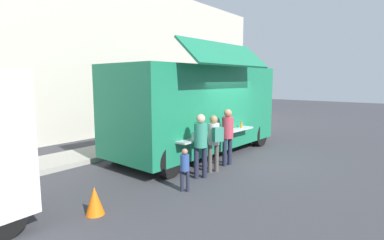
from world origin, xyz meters
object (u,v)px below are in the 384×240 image
Objects in this scene: food_truck_main at (198,107)px; traffic_cone_orange at (95,201)px; customer_mid_with_backpack at (214,138)px; trash_bin at (209,122)px; customer_front_ordering at (228,132)px; customer_rear_waiting at (201,140)px; child_near_queue at (185,166)px.

traffic_cone_orange is (-5.06, -1.32, -1.36)m from food_truck_main.
customer_mid_with_backpack is at bearing -5.20° from traffic_cone_orange.
food_truck_main is 4.81m from trash_bin.
customer_front_ordering reaches higher than customer_rear_waiting.
customer_front_ordering is at bearing -3.41° from traffic_cone_orange.
trash_bin is 0.88× the size of child_near_queue.
customer_front_ordering is at bearing -140.11° from trash_bin.
customer_mid_with_backpack reaches higher than child_near_queue.
customer_mid_with_backpack is 0.64m from customer_rear_waiting.
child_near_queue is at bearing -145.47° from food_truck_main.
food_truck_main is 2.30m from customer_mid_with_backpack.
traffic_cone_orange is at bearing 130.49° from child_near_queue.
customer_rear_waiting is at bearing 104.97° from customer_front_ordering.
customer_mid_with_backpack reaches higher than trash_bin.
food_truck_main reaches higher than trash_bin.
trash_bin is 6.80m from customer_mid_with_backpack.
food_truck_main is 3.84× the size of customer_front_ordering.
customer_mid_with_backpack is at bearing -22.69° from child_near_queue.
food_truck_main reaches higher than customer_rear_waiting.
traffic_cone_orange is 9.81m from trash_bin.
customer_rear_waiting is (-1.45, -0.07, -0.01)m from customer_front_ordering.
trash_bin is (9.11, 3.65, 0.17)m from traffic_cone_orange.
child_near_queue is (-0.99, -0.28, -0.41)m from customer_rear_waiting.
customer_rear_waiting is (2.98, -0.33, 0.74)m from traffic_cone_orange.
customer_rear_waiting is 1.67× the size of child_near_queue.
customer_front_ordering is at bearing -47.76° from customer_rear_waiting.
trash_bin is at bearing -26.63° from customer_mid_with_backpack.
child_near_queue is at bearing -17.06° from traffic_cone_orange.
trash_bin is at bearing 32.22° from food_truck_main.
customer_rear_waiting reaches higher than child_near_queue.
customer_rear_waiting is at bearing -6.35° from traffic_cone_orange.
customer_mid_with_backpack is 0.94× the size of customer_rear_waiting.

